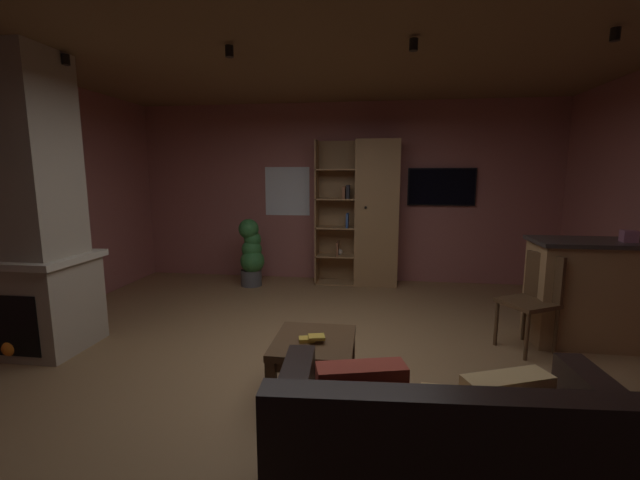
% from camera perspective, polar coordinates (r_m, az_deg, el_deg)
% --- Properties ---
extents(floor, '(6.43, 6.08, 0.02)m').
position_cam_1_polar(floor, '(3.78, -0.86, -17.07)').
color(floor, olive).
rests_on(floor, ground).
extents(wall_back, '(6.55, 0.06, 2.74)m').
position_cam_1_polar(wall_back, '(6.45, 3.25, 6.53)').
color(wall_back, '#9E5B56').
rests_on(wall_back, ground).
extents(ceiling, '(6.43, 6.08, 0.02)m').
position_cam_1_polar(ceiling, '(3.56, -0.98, 26.93)').
color(ceiling, brown).
extents(window_pane_back, '(0.71, 0.01, 0.76)m').
position_cam_1_polar(window_pane_back, '(6.55, -4.57, 6.77)').
color(window_pane_back, white).
extents(stone_fireplace, '(0.98, 0.81, 2.74)m').
position_cam_1_polar(stone_fireplace, '(4.64, -35.53, 2.22)').
color(stone_fireplace, tan).
rests_on(stone_fireplace, ground).
extents(bookshelf_cabinet, '(1.23, 0.41, 2.16)m').
position_cam_1_polar(bookshelf_cabinet, '(6.18, 7.14, 3.59)').
color(bookshelf_cabinet, '#997047').
rests_on(bookshelf_cabinet, ground).
extents(kitchen_bar_counter, '(1.44, 0.59, 1.03)m').
position_cam_1_polar(kitchen_bar_counter, '(4.89, 35.15, -6.04)').
color(kitchen_bar_counter, '#997047').
rests_on(kitchen_bar_counter, ground).
extents(tissue_box, '(0.14, 0.14, 0.11)m').
position_cam_1_polar(tissue_box, '(4.78, 37.09, 0.43)').
color(tissue_box, '#995972').
rests_on(tissue_box, kitchen_bar_counter).
extents(leather_couch, '(1.69, 0.96, 0.84)m').
position_cam_1_polar(leather_couch, '(2.29, 17.49, -27.59)').
color(leather_couch, black).
rests_on(leather_couch, ground).
extents(coffee_table, '(0.59, 0.66, 0.45)m').
position_cam_1_polar(coffee_table, '(3.15, -0.85, -15.14)').
color(coffee_table, '#4C331E').
rests_on(coffee_table, ground).
extents(table_book_0, '(0.13, 0.11, 0.03)m').
position_cam_1_polar(table_book_0, '(3.08, -1.84, -13.66)').
color(table_book_0, gold).
rests_on(table_book_0, coffee_table).
extents(table_book_1, '(0.14, 0.12, 0.02)m').
position_cam_1_polar(table_book_1, '(3.05, -0.49, -13.37)').
color(table_book_1, gold).
rests_on(table_book_1, coffee_table).
extents(dining_chair, '(0.57, 0.57, 0.92)m').
position_cam_1_polar(dining_chair, '(4.40, 27.68, -6.80)').
color(dining_chair, '#4C331E').
rests_on(dining_chair, ground).
extents(potted_floor_plant, '(0.38, 0.37, 1.01)m').
position_cam_1_polar(potted_floor_plant, '(6.17, -9.53, -1.80)').
color(potted_floor_plant, '#4C4C51').
rests_on(potted_floor_plant, ground).
extents(wall_mounted_tv, '(0.99, 0.06, 0.56)m').
position_cam_1_polar(wall_mounted_tv, '(6.43, 16.55, 7.11)').
color(wall_mounted_tv, black).
extents(track_light_spot_0, '(0.07, 0.07, 0.09)m').
position_cam_1_polar(track_light_spot_0, '(4.58, -31.90, 20.54)').
color(track_light_spot_0, black).
extents(track_light_spot_1, '(0.07, 0.07, 0.09)m').
position_cam_1_polar(track_light_spot_1, '(3.82, -12.51, 24.26)').
color(track_light_spot_1, black).
extents(track_light_spot_2, '(0.07, 0.07, 0.09)m').
position_cam_1_polar(track_light_spot_2, '(3.65, 12.91, 24.97)').
color(track_light_spot_2, black).
extents(track_light_spot_3, '(0.07, 0.07, 0.09)m').
position_cam_1_polar(track_light_spot_3, '(3.98, 35.85, 22.19)').
color(track_light_spot_3, black).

